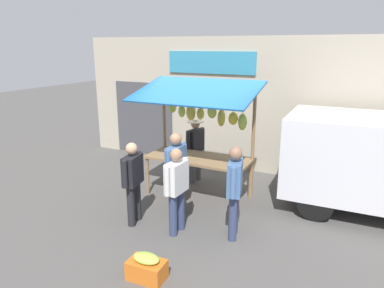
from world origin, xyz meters
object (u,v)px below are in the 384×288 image
(vendor_with_sunhat, at_px, (195,146))
(produce_crate_near, at_px, (147,268))
(shopper_with_shopping_bag, at_px, (133,178))
(shopper_in_striped_shirt, at_px, (177,186))
(shopper_in_grey_tee, at_px, (176,169))
(market_stall, at_px, (201,126))
(shopper_with_ponytail, at_px, (235,186))

(vendor_with_sunhat, bearing_deg, produce_crate_near, 24.38)
(shopper_with_shopping_bag, height_order, produce_crate_near, shopper_with_shopping_bag)
(shopper_in_striped_shirt, xyz_separation_m, shopper_in_grey_tee, (0.33, -0.59, 0.07))
(shopper_in_striped_shirt, bearing_deg, shopper_in_grey_tee, 32.84)
(market_stall, height_order, vendor_with_sunhat, market_stall)
(shopper_in_striped_shirt, xyz_separation_m, shopper_with_ponytail, (-0.93, -0.30, 0.05))
(shopper_with_shopping_bag, distance_m, shopper_with_ponytail, 1.84)
(shopper_in_striped_shirt, bearing_deg, produce_crate_near, -166.36)
(market_stall, xyz_separation_m, shopper_with_ponytail, (-1.23, 1.32, -0.64))
(shopper_in_grey_tee, bearing_deg, vendor_with_sunhat, 12.44)
(shopper_in_grey_tee, bearing_deg, shopper_with_shopping_bag, 137.34)
(vendor_with_sunhat, bearing_deg, shopper_with_ponytail, 49.02)
(market_stall, relative_size, vendor_with_sunhat, 1.65)
(produce_crate_near, bearing_deg, shopper_with_ponytail, -112.87)
(vendor_with_sunhat, distance_m, shopper_in_striped_shirt, 2.45)
(shopper_with_shopping_bag, bearing_deg, shopper_with_ponytail, -88.11)
(vendor_with_sunhat, distance_m, shopper_with_shopping_bag, 2.36)
(vendor_with_sunhat, xyz_separation_m, shopper_in_striped_shirt, (-0.77, 2.32, -0.01))
(shopper_in_striped_shirt, bearing_deg, market_stall, 13.71)
(shopper_with_ponytail, distance_m, produce_crate_near, 1.92)
(shopper_with_shopping_bag, height_order, shopper_with_ponytail, shopper_with_ponytail)
(market_stall, xyz_separation_m, produce_crate_near, (-0.54, 2.95, -1.38))
(shopper_in_striped_shirt, bearing_deg, vendor_with_sunhat, 21.68)
(shopper_in_grey_tee, relative_size, produce_crate_near, 3.00)
(market_stall, xyz_separation_m, shopper_in_grey_tee, (0.03, 1.04, -0.62))
(shopper_in_striped_shirt, distance_m, produce_crate_near, 1.52)
(market_stall, height_order, shopper_in_striped_shirt, market_stall)
(shopper_with_shopping_bag, distance_m, shopper_in_grey_tee, 0.83)
(market_stall, relative_size, produce_crate_near, 4.61)
(shopper_in_grey_tee, bearing_deg, shopper_with_ponytail, -104.40)
(market_stall, xyz_separation_m, vendor_with_sunhat, (0.47, -0.69, -0.68))
(shopper_with_shopping_bag, bearing_deg, shopper_in_striped_shirt, -96.32)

